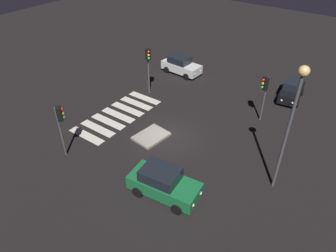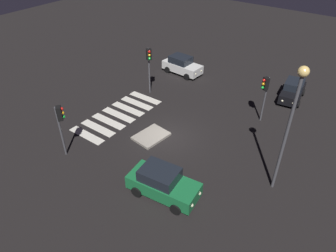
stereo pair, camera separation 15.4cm
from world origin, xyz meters
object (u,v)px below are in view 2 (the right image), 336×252
(car_white, at_px, (182,65))
(street_lamp, at_px, (292,112))
(traffic_island, at_px, (151,136))
(traffic_light_west, at_px, (265,89))
(car_black, at_px, (293,91))
(traffic_light_south, at_px, (149,60))
(car_green, at_px, (163,183))
(traffic_light_east, at_px, (60,119))

(car_white, distance_m, street_lamp, 17.23)
(traffic_island, height_order, traffic_light_west, traffic_light_west)
(car_black, bearing_deg, street_lamp, 5.96)
(car_black, distance_m, traffic_light_west, 5.46)
(car_white, bearing_deg, traffic_light_west, -16.04)
(car_white, distance_m, traffic_light_south, 5.71)
(traffic_island, bearing_deg, car_white, -157.65)
(car_green, relative_size, street_lamp, 0.55)
(traffic_island, height_order, street_lamp, street_lamp)
(traffic_light_west, distance_m, street_lamp, 7.66)
(car_green, relative_size, traffic_light_east, 1.16)
(car_black, bearing_deg, traffic_light_east, -37.94)
(traffic_light_west, bearing_deg, car_black, -153.72)
(car_green, distance_m, traffic_light_south, 12.55)
(traffic_island, relative_size, car_green, 0.60)
(car_black, xyz_separation_m, traffic_light_west, (4.97, -0.95, 2.06))
(traffic_island, bearing_deg, car_green, 45.71)
(traffic_island, distance_m, car_white, 11.22)
(car_green, bearing_deg, car_black, 74.67)
(traffic_island, height_order, traffic_light_south, traffic_light_south)
(traffic_light_west, distance_m, traffic_light_east, 14.80)
(car_white, bearing_deg, street_lamp, -32.63)
(car_green, xyz_separation_m, car_white, (-14.32, -8.32, -0.04))
(traffic_light_west, relative_size, street_lamp, 0.48)
(traffic_light_west, xyz_separation_m, traffic_light_east, (11.70, -9.06, 0.02))
(traffic_island, distance_m, traffic_light_west, 9.25)
(car_black, height_order, street_lamp, street_lamp)
(car_green, height_order, traffic_light_south, traffic_light_south)
(car_green, height_order, car_black, car_green)
(car_white, relative_size, traffic_light_east, 1.09)
(car_white, distance_m, traffic_light_west, 10.66)
(traffic_island, bearing_deg, traffic_light_west, 140.62)
(traffic_light_east, bearing_deg, traffic_island, 3.08)
(traffic_light_east, relative_size, street_lamp, 0.48)
(car_white, height_order, car_black, car_white)
(traffic_light_south, bearing_deg, traffic_light_east, -45.58)
(car_white, xyz_separation_m, traffic_light_south, (5.19, 0.03, 2.37))
(traffic_island, bearing_deg, car_black, 150.95)
(car_green, distance_m, car_black, 15.95)
(traffic_light_east, bearing_deg, car_green, -44.65)
(car_white, bearing_deg, traffic_island, -63.96)
(car_black, height_order, traffic_light_west, traffic_light_west)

